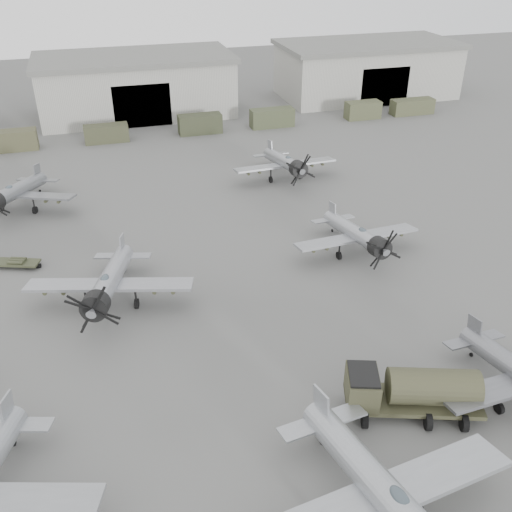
# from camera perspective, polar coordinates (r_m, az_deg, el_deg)

# --- Properties ---
(ground) EXTENTS (220.00, 220.00, 0.00)m
(ground) POSITION_cam_1_polar(r_m,az_deg,el_deg) (37.54, -1.11, -12.51)
(ground) COLOR #5A5A58
(ground) RESTS_ON ground
(hangar_center) EXTENTS (29.00, 14.80, 8.70)m
(hangar_center) POSITION_cam_1_polar(r_m,az_deg,el_deg) (91.30, -11.89, 16.41)
(hangar_center) COLOR #AAAA9F
(hangar_center) RESTS_ON ground
(hangar_right) EXTENTS (29.00, 14.80, 8.70)m
(hangar_right) POSITION_cam_1_polar(r_m,az_deg,el_deg) (101.55, 10.99, 17.88)
(hangar_right) COLOR #AAAA9F
(hangar_right) RESTS_ON ground
(support_truck_2) EXTENTS (5.95, 2.20, 2.58)m
(support_truck_2) POSITION_cam_1_polar(r_m,az_deg,el_deg) (80.98, -23.11, 10.58)
(support_truck_2) COLOR #44442D
(support_truck_2) RESTS_ON ground
(support_truck_3) EXTENTS (5.78, 2.20, 2.28)m
(support_truck_3) POSITION_cam_1_polar(r_m,az_deg,el_deg) (80.39, -14.73, 11.77)
(support_truck_3) COLOR #393C27
(support_truck_3) RESTS_ON ground
(support_truck_4) EXTENTS (5.98, 2.20, 2.64)m
(support_truck_4) POSITION_cam_1_polar(r_m,az_deg,el_deg) (81.57, -5.62, 13.01)
(support_truck_4) COLOR #333824
(support_truck_4) RESTS_ON ground
(support_truck_5) EXTENTS (6.22, 2.20, 2.59)m
(support_truck_5) POSITION_cam_1_polar(r_m,az_deg,el_deg) (84.05, 1.62, 13.65)
(support_truck_5) COLOR #3F452D
(support_truck_5) RESTS_ON ground
(support_truck_6) EXTENTS (5.22, 2.20, 2.54)m
(support_truck_6) POSITION_cam_1_polar(r_m,az_deg,el_deg) (89.29, 10.64, 14.15)
(support_truck_6) COLOR #464A30
(support_truck_6) RESTS_ON ground
(support_truck_7) EXTENTS (6.63, 2.20, 2.27)m
(support_truck_7) POSITION_cam_1_polar(r_m,az_deg,el_deg) (93.23, 15.35, 14.21)
(support_truck_7) COLOR #45492F
(support_truck_7) RESTS_ON ground
(aircraft_near_1) EXTENTS (14.04, 12.64, 5.58)m
(aircraft_near_1) POSITION_cam_1_polar(r_m,az_deg,el_deg) (29.32, 13.07, -22.48)
(aircraft_near_1) COLOR #9FA3A8
(aircraft_near_1) RESTS_ON ground
(aircraft_mid_1) EXTENTS (12.65, 11.39, 5.04)m
(aircraft_mid_1) POSITION_cam_1_polar(r_m,az_deg,el_deg) (43.91, -14.57, -2.68)
(aircraft_mid_1) COLOR #9A9CA2
(aircraft_mid_1) RESTS_ON ground
(aircraft_mid_2) EXTENTS (11.37, 10.23, 4.54)m
(aircraft_mid_2) POSITION_cam_1_polar(r_m,az_deg,el_deg) (50.26, 10.23, 2.03)
(aircraft_mid_2) COLOR #9C9FA5
(aircraft_mid_2) RESTS_ON ground
(aircraft_far_0) EXTENTS (11.86, 10.74, 4.83)m
(aircraft_far_0) POSITION_cam_1_polar(r_m,az_deg,el_deg) (62.13, -23.09, 5.82)
(aircraft_far_0) COLOR gray
(aircraft_far_0) RESTS_ON ground
(aircraft_far_1) EXTENTS (11.80, 10.61, 4.72)m
(aircraft_far_1) POSITION_cam_1_polar(r_m,az_deg,el_deg) (64.97, 3.04, 9.27)
(aircraft_far_1) COLOR #999CA1
(aircraft_far_1) RESTS_ON ground
(fuel_tanker) EXTENTS (8.44, 5.09, 3.09)m
(fuel_tanker) POSITION_cam_1_polar(r_m,az_deg,el_deg) (35.72, 15.38, -12.71)
(fuel_tanker) COLOR #3C3D28
(fuel_tanker) RESTS_ON ground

